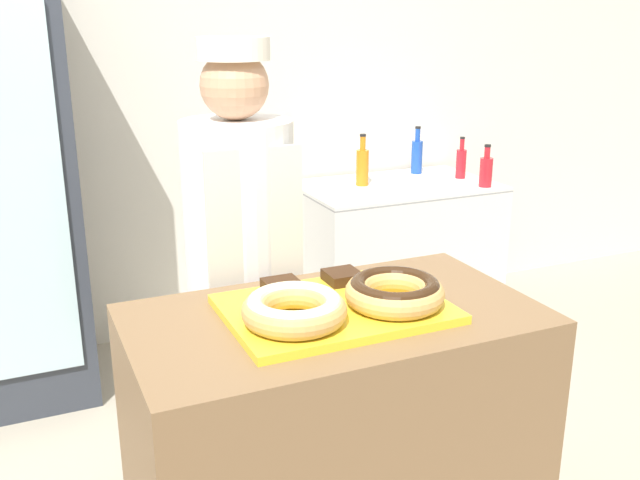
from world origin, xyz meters
TOP-DOWN VIEW (x-y plane):
  - wall_back at (0.00, 2.13)m, footprint 8.00×0.06m
  - display_counter at (0.00, 0.00)m, footprint 1.12×0.63m
  - serving_tray at (0.00, 0.00)m, footprint 0.59×0.43m
  - donut_light_glaze at (-0.15, -0.07)m, footprint 0.27×0.27m
  - donut_chocolate_glaze at (0.15, -0.07)m, footprint 0.27×0.27m
  - brownie_back_left at (-0.10, 0.15)m, footprint 0.10×0.10m
  - brownie_back_right at (0.10, 0.15)m, footprint 0.10×0.10m
  - baker_person at (-0.09, 0.54)m, footprint 0.36×0.36m
  - chest_freezer at (1.19, 1.74)m, footprint 1.07×0.67m
  - bottle_red at (1.61, 1.72)m, footprint 0.06×0.06m
  - bottle_red_b at (1.60, 1.49)m, footprint 0.07×0.07m
  - bottle_blue at (1.44, 1.94)m, footprint 0.07×0.07m
  - bottle_orange at (1.01, 1.79)m, footprint 0.07×0.07m

SIDE VIEW (x-z plane):
  - chest_freezer at x=1.19m, z-range 0.00..0.82m
  - display_counter at x=0.00m, z-range 0.00..0.94m
  - baker_person at x=-0.09m, z-range 0.05..1.70m
  - bottle_red_b at x=1.60m, z-range 0.79..1.02m
  - bottle_red at x=1.61m, z-range 0.79..1.03m
  - bottle_blue at x=1.44m, z-range 0.79..1.06m
  - bottle_orange at x=1.01m, z-range 0.79..1.07m
  - serving_tray at x=0.00m, z-range 0.94..0.96m
  - brownie_back_left at x=-0.10m, z-range 0.96..0.99m
  - brownie_back_right at x=0.10m, z-range 0.96..0.99m
  - donut_light_glaze at x=-0.15m, z-range 0.96..1.04m
  - donut_chocolate_glaze at x=0.15m, z-range 0.96..1.04m
  - wall_back at x=0.00m, z-range 0.00..2.70m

